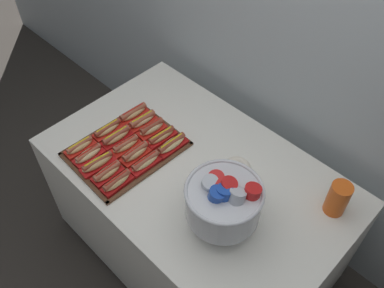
# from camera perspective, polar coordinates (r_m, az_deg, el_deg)

# --- Properties ---
(ground_plane) EXTENTS (10.00, 10.00, 0.00)m
(ground_plane) POSITION_cam_1_polar(r_m,az_deg,el_deg) (2.61, 0.40, -14.19)
(ground_plane) COLOR #38332D
(back_wall) EXTENTS (6.00, 0.10, 2.60)m
(back_wall) POSITION_cam_1_polar(r_m,az_deg,el_deg) (1.99, 13.54, 16.14)
(back_wall) COLOR #B2BCC1
(back_wall) RESTS_ON ground_plane
(buffet_table) EXTENTS (1.46, 0.91, 0.78)m
(buffet_table) POSITION_cam_1_polar(r_m,az_deg,el_deg) (2.26, 0.45, -9.36)
(buffet_table) COLOR white
(buffet_table) RESTS_ON ground_plane
(serving_tray) EXTENTS (0.42, 0.54, 0.01)m
(serving_tray) POSITION_cam_1_polar(r_m,az_deg,el_deg) (2.06, -9.02, -0.73)
(serving_tray) COLOR #56331E
(serving_tray) RESTS_ON buffet_table
(hot_dog_0) EXTENTS (0.07, 0.16, 0.06)m
(hot_dog_0) POSITION_cam_1_polar(r_m,az_deg,el_deg) (2.08, -15.20, -0.33)
(hot_dog_0) COLOR red
(hot_dog_0) RESTS_ON serving_tray
(hot_dog_1) EXTENTS (0.07, 0.16, 0.06)m
(hot_dog_1) POSITION_cam_1_polar(r_m,az_deg,el_deg) (2.03, -14.06, -1.45)
(hot_dog_1) COLOR red
(hot_dog_1) RESTS_ON serving_tray
(hot_dog_2) EXTENTS (0.08, 0.18, 0.06)m
(hot_dog_2) POSITION_cam_1_polar(r_m,az_deg,el_deg) (1.99, -12.88, -2.61)
(hot_dog_2) COLOR red
(hot_dog_2) RESTS_ON serving_tray
(hot_dog_3) EXTENTS (0.07, 0.15, 0.06)m
(hot_dog_3) POSITION_cam_1_polar(r_m,az_deg,el_deg) (1.94, -11.61, -3.90)
(hot_dog_3) COLOR #B21414
(hot_dog_3) RESTS_ON serving_tray
(hot_dog_4) EXTENTS (0.06, 0.16, 0.06)m
(hot_dog_4) POSITION_cam_1_polar(r_m,az_deg,el_deg) (1.90, -10.30, -5.16)
(hot_dog_4) COLOR #B21414
(hot_dog_4) RESTS_ON serving_tray
(hot_dog_5) EXTENTS (0.07, 0.16, 0.06)m
(hot_dog_5) POSITION_cam_1_polar(r_m,az_deg,el_deg) (2.13, -11.56, 1.97)
(hot_dog_5) COLOR red
(hot_dog_5) RESTS_ON serving_tray
(hot_dog_6) EXTENTS (0.07, 0.17, 0.06)m
(hot_dog_6) POSITION_cam_1_polar(r_m,az_deg,el_deg) (2.08, -10.38, 0.97)
(hot_dog_6) COLOR #B21414
(hot_dog_6) RESTS_ON serving_tray
(hot_dog_7) EXTENTS (0.07, 0.16, 0.06)m
(hot_dog_7) POSITION_cam_1_polar(r_m,az_deg,el_deg) (2.04, -9.12, -0.17)
(hot_dog_7) COLOR red
(hot_dog_7) RESTS_ON serving_tray
(hot_dog_8) EXTENTS (0.07, 0.15, 0.07)m
(hot_dog_8) POSITION_cam_1_polar(r_m,az_deg,el_deg) (1.99, -7.82, -1.28)
(hot_dog_8) COLOR red
(hot_dog_8) RESTS_ON serving_tray
(hot_dog_9) EXTENTS (0.06, 0.17, 0.06)m
(hot_dog_9) POSITION_cam_1_polar(r_m,az_deg,el_deg) (1.95, -6.45, -2.53)
(hot_dog_9) COLOR red
(hot_dog_9) RESTS_ON serving_tray
(hot_dog_10) EXTENTS (0.07, 0.17, 0.06)m
(hot_dog_10) POSITION_cam_1_polar(r_m,az_deg,el_deg) (2.19, -8.10, 4.19)
(hot_dog_10) COLOR red
(hot_dog_10) RESTS_ON serving_tray
(hot_dog_11) EXTENTS (0.07, 0.16, 0.06)m
(hot_dog_11) POSITION_cam_1_polar(r_m,az_deg,el_deg) (2.14, -6.86, 3.21)
(hot_dog_11) COLOR red
(hot_dog_11) RESTS_ON serving_tray
(hot_dog_12) EXTENTS (0.08, 0.16, 0.06)m
(hot_dog_12) POSITION_cam_1_polar(r_m,az_deg,el_deg) (2.10, -5.57, 2.20)
(hot_dog_12) COLOR red
(hot_dog_12) RESTS_ON serving_tray
(hot_dog_13) EXTENTS (0.07, 0.17, 0.06)m
(hot_dog_13) POSITION_cam_1_polar(r_m,az_deg,el_deg) (2.06, -4.22, 1.04)
(hot_dog_13) COLOR red
(hot_dog_13) RESTS_ON serving_tray
(hot_dog_14) EXTENTS (0.07, 0.18, 0.06)m
(hot_dog_14) POSITION_cam_1_polar(r_m,az_deg,el_deg) (2.02, -2.83, -0.08)
(hot_dog_14) COLOR #B21414
(hot_dog_14) RESTS_ON serving_tray
(punch_bowl) EXTENTS (0.31, 0.31, 0.28)m
(punch_bowl) POSITION_cam_1_polar(r_m,az_deg,el_deg) (1.65, 4.36, -7.83)
(punch_bowl) COLOR silver
(punch_bowl) RESTS_ON buffet_table
(cup_stack) EXTENTS (0.09, 0.09, 0.17)m
(cup_stack) POSITION_cam_1_polar(r_m,az_deg,el_deg) (1.86, 19.45, -7.10)
(cup_stack) COLOR #EA5B19
(cup_stack) RESTS_ON buffet_table
(donut) EXTENTS (0.13, 0.13, 0.04)m
(donut) POSITION_cam_1_polar(r_m,az_deg,el_deg) (1.95, 6.20, -3.31)
(donut) COLOR silver
(donut) RESTS_ON buffet_table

